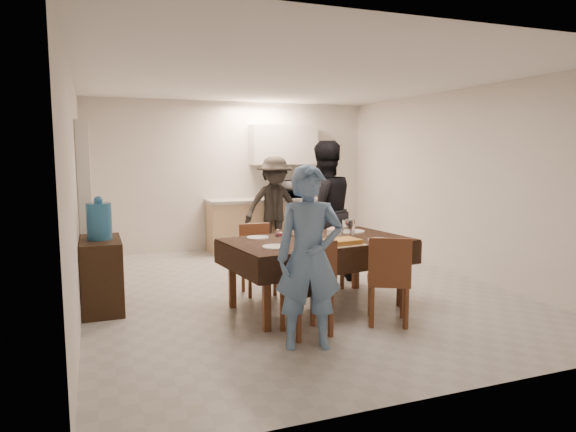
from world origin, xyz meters
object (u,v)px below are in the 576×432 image
object	(u,v)px
person_far	(323,212)
person_near	(309,258)
dining_table	(318,242)
savoury_tart	(341,242)
person_kitchen	(275,206)
wine_bottle	(312,223)
water_jug	(99,221)
microwave	(297,189)
console	(102,274)
water_pitcher	(348,229)

from	to	relation	value
person_far	person_near	bearing A→B (deg)	56.50
dining_table	savoury_tart	size ratio (longest dim) A/B	4.76
savoury_tart	person_kitchen	size ratio (longest dim) A/B	0.27
wine_bottle	person_far	bearing A→B (deg)	59.04
water_jug	person_kitchen	bearing A→B (deg)	38.37
water_jug	microwave	world-z (taller)	microwave
microwave	person_near	xyz separation A→B (m)	(-1.68, -4.48, -0.25)
dining_table	person_near	bearing A→B (deg)	-125.38
dining_table	wine_bottle	size ratio (longest dim) A/B	6.11
console	person_kitchen	size ratio (longest dim) A/B	0.52
water_pitcher	person_near	size ratio (longest dim) A/B	0.13
console	water_jug	size ratio (longest dim) A/B	2.15
wine_bottle	person_kitchen	size ratio (longest dim) A/B	0.21
microwave	person_kitchen	distance (m)	0.77
water_pitcher	microwave	world-z (taller)	microwave
console	wine_bottle	world-z (taller)	wine_bottle
person_near	person_far	size ratio (longest dim) A/B	0.87
dining_table	microwave	world-z (taller)	microwave
console	savoury_tart	world-z (taller)	savoury_tart
water_jug	console	bearing A→B (deg)	0.00
wine_bottle	person_far	xyz separation A→B (m)	(0.60, 1.00, -0.01)
console	dining_table	bearing A→B (deg)	-18.60
wine_bottle	person_far	distance (m)	1.17
water_jug	savoury_tart	bearing A→B (deg)	-25.80
person_far	dining_table	bearing A→B (deg)	56.50
savoury_tart	dining_table	bearing A→B (deg)	104.74
dining_table	wine_bottle	world-z (taller)	wine_bottle
dining_table	person_far	distance (m)	1.20
person_kitchen	water_jug	bearing A→B (deg)	-141.63
console	savoury_tart	distance (m)	2.65
person_near	water_jug	bearing A→B (deg)	149.18
savoury_tart	person_far	bearing A→B (deg)	72.53
person_near	console	bearing A→B (deg)	149.18
console	microwave	world-z (taller)	microwave
console	water_pitcher	size ratio (longest dim) A/B	4.12
dining_table	console	world-z (taller)	console
wine_bottle	person_kitchen	world-z (taller)	person_kitchen
person_near	person_far	xyz separation A→B (m)	(1.10, 2.10, 0.12)
dining_table	savoury_tart	world-z (taller)	savoury_tart
water_pitcher	savoury_tart	size ratio (longest dim) A/B	0.47
console	water_jug	distance (m)	0.59
water_jug	microwave	bearing A→B (deg)	38.25
water_pitcher	person_kitchen	bearing A→B (deg)	86.31
water_jug	microwave	size ratio (longest dim) A/B	0.72
microwave	savoury_tart	bearing A→B (deg)	74.89
water_jug	person_near	size ratio (longest dim) A/B	0.24
dining_table	person_near	world-z (taller)	person_near
person_far	person_kitchen	distance (m)	1.93
microwave	person_near	size ratio (longest dim) A/B	0.34
savoury_tart	person_near	world-z (taller)	person_near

